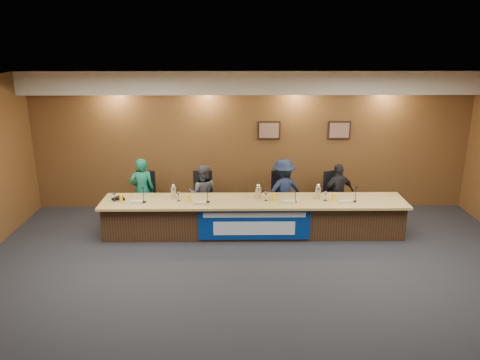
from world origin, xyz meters
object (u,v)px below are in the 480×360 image
object	(u,v)px
office_chair_a	(144,200)
carafe_right	(318,193)
panelist_b	(203,194)
panelist_d	(338,193)
office_chair_b	(203,199)
speakerphone	(119,198)
banner	(254,224)
office_chair_c	(282,199)
panelist_a	(142,191)
office_chair_d	(337,199)
carafe_mid	(258,193)
dais_body	(253,218)
panelist_c	(283,191)
carafe_left	(174,193)

from	to	relation	value
office_chair_a	carafe_right	size ratio (longest dim) A/B	1.83
panelist_b	panelist_d	bearing A→B (deg)	-176.53
office_chair_b	speakerphone	size ratio (longest dim) A/B	1.50
banner	office_chair_c	distance (m)	1.35
panelist_a	office_chair_a	size ratio (longest dim) A/B	3.00
office_chair_d	carafe_mid	world-z (taller)	carafe_mid
banner	carafe_right	distance (m)	1.46
dais_body	panelist_b	world-z (taller)	panelist_b
dais_body	office_chair_b	xyz separation A→B (m)	(-1.07, 0.76, 0.13)
dais_body	office_chair_c	distance (m)	1.02
office_chair_c	speakerphone	world-z (taller)	speakerphone
panelist_c	office_chair_a	world-z (taller)	panelist_c
carafe_left	carafe_mid	size ratio (longest dim) A/B	1.05
office_chair_a	office_chair_d	size ratio (longest dim) A/B	1.00
banner	carafe_right	xyz separation A→B (m)	(1.30, 0.43, 0.50)
dais_body	panelist_d	world-z (taller)	panelist_d
banner	office_chair_a	bearing A→B (deg)	153.74
dais_body	office_chair_c	world-z (taller)	dais_body
office_chair_a	office_chair_d	world-z (taller)	same
panelist_a	panelist_c	bearing A→B (deg)	166.90
panelist_a	panelist_d	world-z (taller)	panelist_a
office_chair_d	carafe_right	distance (m)	1.01
dais_body	carafe_left	bearing A→B (deg)	178.16
panelist_b	office_chair_b	world-z (taller)	panelist_b
panelist_b	carafe_right	xyz separation A→B (m)	(2.37, -0.64, 0.23)
carafe_left	panelist_d	bearing A→B (deg)	9.86
dais_body	carafe_mid	distance (m)	0.53
banner	carafe_mid	distance (m)	0.68
banner	carafe_right	size ratio (longest dim) A/B	8.37
panelist_c	office_chair_b	world-z (taller)	panelist_c
panelist_a	panelist_d	size ratio (longest dim) A/B	1.11
carafe_left	dais_body	bearing A→B (deg)	-1.84
panelist_b	carafe_mid	size ratio (longest dim) A/B	5.25
panelist_d	office_chair_c	world-z (taller)	panelist_d
panelist_b	banner	bearing A→B (deg)	138.48
panelist_a	speakerphone	size ratio (longest dim) A/B	4.50
panelist_a	panelist_d	bearing A→B (deg)	166.90
dais_body	banner	size ratio (longest dim) A/B	2.73
panelist_a	dais_body	bearing A→B (deg)	151.46
dais_body	office_chair_c	xyz separation A→B (m)	(0.67, 0.76, 0.13)
panelist_d	panelist_c	bearing A→B (deg)	-19.83
panelist_c	speakerphone	bearing A→B (deg)	-8.63
panelist_a	carafe_left	bearing A→B (deg)	128.35
panelist_d	carafe_right	distance (m)	0.88
panelist_c	office_chair_c	distance (m)	0.25
dais_body	banner	distance (m)	0.42
panelist_a	office_chair_a	distance (m)	0.26
office_chair_d	speakerphone	world-z (taller)	speakerphone
panelist_d	panelist_b	bearing A→B (deg)	-19.83
panelist_c	office_chair_a	xyz separation A→B (m)	(-3.04, 0.10, -0.23)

